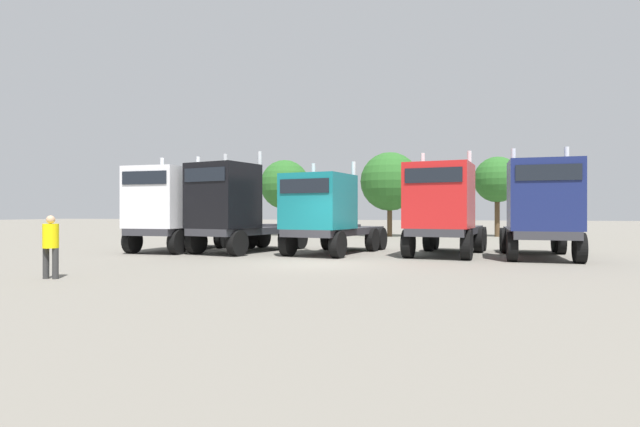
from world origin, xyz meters
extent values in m
plane|color=slate|center=(0.00, 0.00, 0.00)|extent=(200.00, 200.00, 0.00)
cube|color=#333338|center=(-7.69, 4.63, 0.94)|extent=(2.30, 6.33, 0.30)
cube|color=white|center=(-7.72, 2.77, 2.41)|extent=(2.44, 2.60, 2.63)
cube|color=black|center=(-7.74, 1.47, 3.20)|extent=(2.10, 0.07, 0.55)
cylinder|color=silver|center=(-6.74, 4.19, 2.71)|extent=(0.18, 0.18, 3.23)
cylinder|color=silver|center=(-8.64, 4.22, 2.71)|extent=(0.18, 0.18, 3.23)
cylinder|color=#333338|center=(-7.67, 6.02, 1.15)|extent=(1.12, 1.12, 0.12)
cylinder|color=black|center=(-6.63, 2.17, 0.52)|extent=(0.37, 1.05, 1.04)
cylinder|color=black|center=(-8.83, 2.20, 0.52)|extent=(0.37, 1.05, 1.04)
cylinder|color=black|center=(-6.56, 6.16, 0.52)|extent=(0.37, 1.05, 1.04)
cylinder|color=black|center=(-8.76, 6.19, 0.52)|extent=(0.37, 1.05, 1.04)
cylinder|color=black|center=(-6.55, 7.26, 0.52)|extent=(0.37, 1.05, 1.04)
cylinder|color=black|center=(-8.75, 7.29, 0.52)|extent=(0.37, 1.05, 1.04)
cube|color=#333338|center=(-4.35, 4.53, 0.95)|extent=(3.55, 6.32, 0.30)
cube|color=black|center=(-4.79, 2.74, 2.46)|extent=(2.87, 2.78, 2.71)
cube|color=black|center=(-5.06, 1.61, 3.29)|extent=(2.05, 0.54, 0.55)
cylinder|color=silver|center=(-3.56, 3.76, 2.76)|extent=(0.22, 0.22, 3.31)
cylinder|color=silver|center=(-5.40, 4.22, 2.76)|extent=(0.22, 0.22, 3.31)
cylinder|color=#333338|center=(-4.04, 5.80, 1.16)|extent=(1.33, 1.33, 0.12)
cylinder|color=black|center=(-3.82, 2.05, 0.53)|extent=(0.59, 1.10, 1.05)
cylinder|color=black|center=(-5.96, 2.57, 0.53)|extent=(0.59, 1.10, 1.05)
cylinder|color=black|center=(-2.95, 5.61, 0.53)|extent=(0.59, 1.10, 1.05)
cylinder|color=black|center=(-5.09, 6.13, 0.53)|extent=(0.59, 1.10, 1.05)
cylinder|color=black|center=(-2.69, 6.68, 0.53)|extent=(0.59, 1.10, 1.05)
cylinder|color=black|center=(-4.83, 7.20, 0.53)|extent=(0.59, 1.10, 1.05)
cube|color=#333338|center=(-0.37, 4.83, 0.95)|extent=(3.28, 6.45, 0.30)
cube|color=#14727A|center=(-0.70, 3.04, 2.20)|extent=(2.82, 2.91, 2.21)
cube|color=black|center=(-0.94, 1.78, 2.78)|extent=(2.07, 0.42, 0.55)
cylinder|color=silver|center=(0.49, 4.26, 2.50)|extent=(0.21, 0.21, 2.81)
cylinder|color=silver|center=(-1.38, 4.60, 2.50)|extent=(0.21, 0.21, 2.81)
cylinder|color=#333338|center=(-0.13, 6.16, 1.16)|extent=(1.28, 1.28, 0.12)
cylinder|color=black|center=(0.28, 2.29, 0.53)|extent=(0.53, 1.10, 1.05)
cylinder|color=black|center=(-1.89, 2.69, 0.53)|extent=(0.53, 1.10, 1.05)
cylinder|color=black|center=(0.97, 6.08, 0.53)|extent=(0.53, 1.10, 1.05)
cylinder|color=black|center=(-1.19, 6.48, 0.53)|extent=(0.53, 1.10, 1.05)
cylinder|color=black|center=(1.17, 7.16, 0.53)|extent=(0.53, 1.10, 1.05)
cylinder|color=black|center=(-0.99, 7.56, 0.53)|extent=(0.53, 1.10, 1.05)
cube|color=#333338|center=(4.31, 5.31, 1.01)|extent=(3.06, 6.39, 0.30)
cube|color=red|center=(4.05, 3.47, 2.41)|extent=(2.72, 2.74, 2.50)
cube|color=black|center=(3.87, 2.25, 3.14)|extent=(2.08, 0.34, 0.55)
cylinder|color=silver|center=(5.18, 4.69, 2.71)|extent=(0.20, 0.20, 3.10)
cylinder|color=silver|center=(3.30, 4.96, 2.71)|extent=(0.20, 0.20, 3.10)
cylinder|color=#333338|center=(4.51, 6.65, 1.22)|extent=(1.25, 1.25, 0.12)
cylinder|color=black|center=(5.06, 2.81, 0.56)|extent=(0.51, 1.15, 1.11)
cylinder|color=black|center=(2.88, 3.12, 0.56)|extent=(0.51, 1.15, 1.11)
cylinder|color=black|center=(5.61, 6.61, 0.56)|extent=(0.51, 1.15, 1.11)
cylinder|color=black|center=(3.43, 6.93, 0.56)|extent=(0.51, 1.15, 1.11)
cylinder|color=black|center=(5.77, 7.70, 0.56)|extent=(0.51, 1.15, 1.11)
cylinder|color=black|center=(3.59, 8.02, 0.56)|extent=(0.51, 1.15, 1.11)
cube|color=#333338|center=(7.78, 5.13, 0.97)|extent=(2.33, 6.37, 0.30)
cube|color=navy|center=(7.74, 3.07, 2.39)|extent=(2.45, 2.27, 2.54)
cube|color=black|center=(7.72, 1.94, 3.13)|extent=(2.10, 0.08, 0.55)
cylinder|color=silver|center=(8.72, 4.31, 2.69)|extent=(0.18, 0.18, 3.14)
cylinder|color=silver|center=(6.82, 4.35, 2.69)|extent=(0.18, 0.18, 3.14)
cylinder|color=#333338|center=(7.81, 6.52, 1.18)|extent=(1.12, 1.12, 0.12)
cylinder|color=black|center=(8.83, 2.64, 0.53)|extent=(0.37, 1.07, 1.07)
cylinder|color=black|center=(6.63, 2.69, 0.53)|extent=(0.37, 1.07, 1.07)
cylinder|color=black|center=(8.92, 6.67, 0.53)|extent=(0.37, 1.07, 1.07)
cylinder|color=black|center=(6.72, 6.72, 0.53)|extent=(0.37, 1.07, 1.07)
cylinder|color=black|center=(8.94, 7.77, 0.53)|extent=(0.37, 1.07, 1.07)
cylinder|color=black|center=(6.74, 7.81, 0.53)|extent=(0.37, 1.07, 1.07)
cylinder|color=#313131|center=(-5.55, -5.66, 0.41)|extent=(0.17, 0.17, 0.82)
cylinder|color=#313131|center=(-5.82, -5.69, 0.41)|extent=(0.17, 0.17, 0.82)
cylinder|color=yellow|center=(-5.68, -5.67, 1.14)|extent=(0.44, 0.44, 0.65)
sphere|color=tan|center=(-5.68, -5.67, 1.58)|extent=(0.22, 0.22, 0.22)
cylinder|color=#4C3823|center=(-8.10, 19.91, 1.19)|extent=(0.36, 0.36, 2.39)
sphere|color=#286023|center=(-8.10, 19.91, 3.88)|extent=(3.74, 3.74, 3.74)
cylinder|color=#4C3823|center=(-0.18, 20.42, 1.16)|extent=(0.36, 0.36, 2.31)
sphere|color=#286023|center=(-0.18, 20.42, 4.02)|extent=(4.27, 4.27, 4.27)
cylinder|color=#4C3823|center=(7.37, 22.29, 1.41)|extent=(0.36, 0.36, 2.83)
sphere|color=#286023|center=(7.37, 22.29, 4.16)|extent=(3.32, 3.32, 3.32)
camera|label=1|loc=(4.88, -16.88, 1.77)|focal=28.72mm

